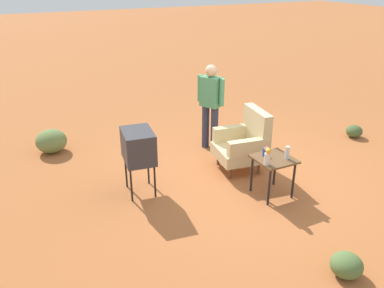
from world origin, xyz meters
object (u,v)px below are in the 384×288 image
object	(u,v)px
person_standing	(210,102)
armchair	(244,142)
tv_on_stand	(138,147)
flower_vase	(267,155)
bottle_short_clear	(287,153)
soda_can_blue	(265,152)
side_table	(274,164)

from	to	relation	value
person_standing	armchair	bearing A→B (deg)	6.94
tv_on_stand	flower_vase	xyz separation A→B (m)	(1.09, 1.56, -0.01)
tv_on_stand	flower_vase	world-z (taller)	tv_on_stand
armchair	person_standing	world-z (taller)	person_standing
bottle_short_clear	person_standing	bearing A→B (deg)	-174.96
tv_on_stand	person_standing	bearing A→B (deg)	118.86
tv_on_stand	soda_can_blue	world-z (taller)	tv_on_stand
side_table	flower_vase	distance (m)	0.36
armchair	flower_vase	bearing A→B (deg)	-17.11
side_table	person_standing	bearing A→B (deg)	-179.21
side_table	flower_vase	xyz separation A→B (m)	(0.13, -0.23, 0.24)
armchair	soda_can_blue	bearing A→B (deg)	-12.63
soda_can_blue	bottle_short_clear	world-z (taller)	bottle_short_clear
flower_vase	soda_can_blue	bearing A→B (deg)	150.14
armchair	soda_can_blue	xyz separation A→B (m)	(0.80, -0.18, 0.19)
bottle_short_clear	soda_can_blue	bearing A→B (deg)	-134.12
side_table	soda_can_blue	bearing A→B (deg)	-146.46
tv_on_stand	bottle_short_clear	distance (m)	2.22
side_table	person_standing	world-z (taller)	person_standing
person_standing	bottle_short_clear	size ratio (longest dim) A/B	8.20
side_table	bottle_short_clear	bearing A→B (deg)	56.04
armchair	person_standing	distance (m)	1.11
soda_can_blue	flower_vase	size ratio (longest dim) A/B	0.46
armchair	bottle_short_clear	distance (m)	1.06
person_standing	bottle_short_clear	bearing A→B (deg)	5.04
soda_can_blue	flower_vase	xyz separation A→B (m)	(0.25, -0.15, 0.09)
person_standing	soda_can_blue	bearing A→B (deg)	-1.83
tv_on_stand	bottle_short_clear	world-z (taller)	tv_on_stand
soda_can_blue	bottle_short_clear	xyz separation A→B (m)	(0.23, 0.24, 0.04)
armchair	tv_on_stand	xyz separation A→B (m)	(-0.04, -1.88, 0.28)
tv_on_stand	bottle_short_clear	size ratio (longest dim) A/B	5.15
tv_on_stand	flower_vase	size ratio (longest dim) A/B	3.89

